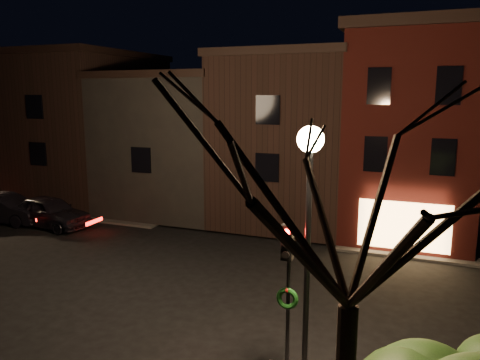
% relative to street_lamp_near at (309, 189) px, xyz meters
% --- Properties ---
extents(ground, '(120.00, 120.00, 0.00)m').
position_rel_street_lamp_near_xyz_m(ground, '(-6.20, 6.00, -5.18)').
color(ground, black).
rests_on(ground, ground).
extents(sidewalk_far_left, '(30.00, 30.00, 0.12)m').
position_rel_street_lamp_near_xyz_m(sidewalk_far_left, '(-26.20, 26.00, -5.12)').
color(sidewalk_far_left, '#2D2B28').
rests_on(sidewalk_far_left, ground).
extents(corner_building, '(6.50, 8.50, 10.50)m').
position_rel_street_lamp_near_xyz_m(corner_building, '(1.80, 15.47, 0.22)').
color(corner_building, '#3E0E0B').
rests_on(corner_building, ground).
extents(row_building_a, '(7.30, 10.30, 9.40)m').
position_rel_street_lamp_near_xyz_m(row_building_a, '(-4.70, 16.50, -0.34)').
color(row_building_a, black).
rests_on(row_building_a, ground).
extents(row_building_b, '(7.80, 10.30, 8.40)m').
position_rel_street_lamp_near_xyz_m(row_building_b, '(-11.95, 16.50, -0.85)').
color(row_building_b, black).
rests_on(row_building_b, ground).
extents(row_building_c, '(7.30, 10.30, 9.90)m').
position_rel_street_lamp_near_xyz_m(row_building_c, '(-19.20, 16.50, -0.09)').
color(row_building_c, black).
rests_on(row_building_c, ground).
extents(street_lamp_near, '(0.60, 0.60, 6.48)m').
position_rel_street_lamp_near_xyz_m(street_lamp_near, '(0.00, 0.00, 0.00)').
color(street_lamp_near, black).
rests_on(street_lamp_near, sidewalk_near_right).
extents(traffic_signal, '(0.58, 0.38, 4.05)m').
position_rel_street_lamp_near_xyz_m(traffic_signal, '(-0.60, 0.49, -2.37)').
color(traffic_signal, black).
rests_on(traffic_signal, sidewalk_near_right).
extents(bare_tree_right, '(6.40, 6.40, 8.50)m').
position_rel_street_lamp_near_xyz_m(bare_tree_right, '(1.30, -2.50, 0.97)').
color(bare_tree_right, black).
rests_on(bare_tree_right, sidewalk_near_right).
extents(parked_car_a, '(5.25, 2.63, 1.72)m').
position_rel_street_lamp_near_xyz_m(parked_car_a, '(-16.67, 9.39, -4.32)').
color(parked_car_a, black).
rests_on(parked_car_a, ground).
extents(parked_car_b, '(5.08, 2.05, 1.64)m').
position_rel_street_lamp_near_xyz_m(parked_car_b, '(-19.61, 9.12, -4.36)').
color(parked_car_b, black).
rests_on(parked_car_b, ground).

